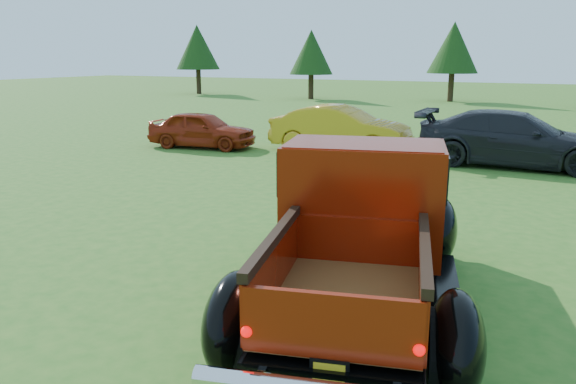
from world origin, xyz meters
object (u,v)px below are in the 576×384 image
object	(u,v)px
tree_west	(311,52)
show_car_red	(202,129)
tree_mid_left	(453,48)
pickup_truck	(362,225)
show_car_grey	(515,139)
tree_far_west	(197,47)
show_car_yellow	(341,129)

from	to	relation	value
tree_west	show_car_red	xyz separation A→B (m)	(5.50, -20.78, -2.52)
tree_mid_left	show_car_red	world-z (taller)	tree_mid_left
pickup_truck	show_car_grey	bearing A→B (deg)	70.85
show_car_red	tree_far_west	bearing A→B (deg)	27.53
show_car_red	show_car_grey	size ratio (longest dim) A/B	0.68
show_car_red	tree_mid_left	bearing A→B (deg)	-16.64
pickup_truck	show_car_yellow	xyz separation A→B (m)	(-4.12, 9.90, -0.20)
tree_far_west	pickup_truck	size ratio (longest dim) A/B	0.96
show_car_grey	show_car_red	bearing A→B (deg)	96.40
pickup_truck	show_car_red	distance (m)	12.05
tree_mid_left	show_car_grey	size ratio (longest dim) A/B	0.99
show_car_red	show_car_yellow	xyz separation A→B (m)	(4.26, 1.25, 0.12)
tree_west	show_car_yellow	world-z (taller)	tree_west
show_car_yellow	show_car_grey	bearing A→B (deg)	-94.64
tree_far_west	pickup_truck	bearing A→B (deg)	-51.88
tree_mid_left	show_car_grey	world-z (taller)	tree_mid_left
tree_mid_left	show_car_yellow	bearing A→B (deg)	-87.99
tree_mid_left	show_car_red	xyz separation A→B (m)	(-3.50, -22.78, -2.80)
tree_west	pickup_truck	world-z (taller)	tree_west
pickup_truck	tree_west	bearing A→B (deg)	101.21
show_car_grey	pickup_truck	bearing A→B (deg)	174.48
tree_far_west	tree_mid_left	size ratio (longest dim) A/B	1.04
tree_mid_left	show_car_grey	distance (m)	22.58
pickup_truck	show_car_yellow	distance (m)	10.73
pickup_truck	show_car_grey	size ratio (longest dim) A/B	1.07
tree_west	show_car_red	world-z (taller)	tree_west
tree_far_west	pickup_truck	xyz separation A→B (m)	(23.88, -30.43, -2.62)
tree_far_west	tree_west	xyz separation A→B (m)	(10.00, -1.00, -0.41)
show_car_red	show_car_grey	distance (m)	9.32
tree_west	show_car_grey	bearing A→B (deg)	-53.15
show_car_grey	show_car_yellow	bearing A→B (deg)	87.90
tree_far_west	show_car_yellow	distance (m)	28.63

